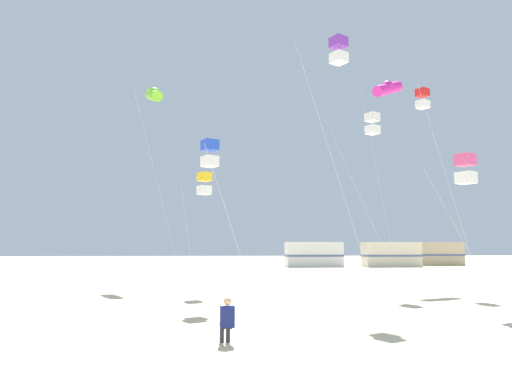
{
  "coord_description": "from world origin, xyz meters",
  "views": [
    {
      "loc": [
        -0.64,
        -7.05,
        2.44
      ],
      "look_at": [
        0.77,
        11.06,
        4.52
      ],
      "focal_mm": 32.74,
      "sensor_mm": 36.0,
      "label": 1
    }
  ],
  "objects_px": {
    "kite_flyer_standing": "(227,319)",
    "kite_tube_magenta": "(388,88)",
    "kite_tube_lime": "(154,95)",
    "rv_van_tan": "(435,254)",
    "kite_box_violet": "(339,51)",
    "kite_box_white": "(372,124)",
    "kite_box_gold": "(204,184)",
    "kite_box_blue": "(210,154)",
    "kite_box_rainbow": "(465,169)",
    "kite_box_scarlet": "(423,99)",
    "rv_van_cream": "(391,254)",
    "rv_van_white": "(314,254)"
  },
  "relations": [
    {
      "from": "rv_van_white",
      "to": "kite_box_white",
      "type": "bearing_deg",
      "value": -96.62
    },
    {
      "from": "kite_tube_lime",
      "to": "rv_van_cream",
      "type": "height_order",
      "value": "kite_tube_lime"
    },
    {
      "from": "kite_tube_magenta",
      "to": "kite_box_gold",
      "type": "bearing_deg",
      "value": -160.14
    },
    {
      "from": "kite_box_gold",
      "to": "kite_box_blue",
      "type": "xyz_separation_m",
      "value": [
        0.37,
        -4.49,
        0.7
      ]
    },
    {
      "from": "kite_tube_lime",
      "to": "rv_van_white",
      "type": "height_order",
      "value": "kite_tube_lime"
    },
    {
      "from": "kite_box_scarlet",
      "to": "kite_tube_magenta",
      "type": "distance_m",
      "value": 3.42
    },
    {
      "from": "kite_box_violet",
      "to": "rv_van_cream",
      "type": "xyz_separation_m",
      "value": [
        14.61,
        33.68,
        -9.35
      ]
    },
    {
      "from": "kite_tube_lime",
      "to": "kite_tube_magenta",
      "type": "distance_m",
      "value": 15.27
    },
    {
      "from": "kite_box_gold",
      "to": "rv_van_cream",
      "type": "bearing_deg",
      "value": 54.34
    },
    {
      "from": "kite_tube_lime",
      "to": "kite_box_white",
      "type": "bearing_deg",
      "value": -27.35
    },
    {
      "from": "kite_box_rainbow",
      "to": "kite_flyer_standing",
      "type": "bearing_deg",
      "value": -151.36
    },
    {
      "from": "kite_box_violet",
      "to": "rv_van_white",
      "type": "distance_m",
      "value": 35.86
    },
    {
      "from": "kite_box_scarlet",
      "to": "kite_box_white",
      "type": "xyz_separation_m",
      "value": [
        -3.49,
        -1.37,
        -1.91
      ]
    },
    {
      "from": "kite_box_gold",
      "to": "rv_van_tan",
      "type": "xyz_separation_m",
      "value": [
        27.09,
        31.58,
        -4.22
      ]
    },
    {
      "from": "kite_box_gold",
      "to": "rv_van_cream",
      "type": "distance_m",
      "value": 35.33
    },
    {
      "from": "kite_box_white",
      "to": "rv_van_tan",
      "type": "height_order",
      "value": "kite_box_white"
    },
    {
      "from": "kite_box_gold",
      "to": "rv_van_white",
      "type": "height_order",
      "value": "kite_box_gold"
    },
    {
      "from": "kite_tube_lime",
      "to": "rv_van_tan",
      "type": "relative_size",
      "value": 2.0
    },
    {
      "from": "kite_box_scarlet",
      "to": "kite_box_white",
      "type": "bearing_deg",
      "value": -158.49
    },
    {
      "from": "kite_box_blue",
      "to": "kite_box_white",
      "type": "relative_size",
      "value": 0.72
    },
    {
      "from": "kite_flyer_standing",
      "to": "kite_tube_magenta",
      "type": "distance_m",
      "value": 22.67
    },
    {
      "from": "kite_box_violet",
      "to": "kite_box_gold",
      "type": "bearing_deg",
      "value": 138.43
    },
    {
      "from": "kite_box_gold",
      "to": "rv_van_cream",
      "type": "xyz_separation_m",
      "value": [
        20.45,
        28.5,
        -4.22
      ]
    },
    {
      "from": "kite_box_rainbow",
      "to": "kite_tube_lime",
      "type": "bearing_deg",
      "value": 135.5
    },
    {
      "from": "kite_flyer_standing",
      "to": "rv_van_tan",
      "type": "bearing_deg",
      "value": -129.44
    },
    {
      "from": "kite_box_rainbow",
      "to": "kite_tube_magenta",
      "type": "bearing_deg",
      "value": 83.34
    },
    {
      "from": "kite_box_rainbow",
      "to": "kite_box_scarlet",
      "type": "distance_m",
      "value": 10.31
    },
    {
      "from": "kite_flyer_standing",
      "to": "kite_box_blue",
      "type": "distance_m",
      "value": 9.55
    },
    {
      "from": "kite_box_gold",
      "to": "kite_box_white",
      "type": "height_order",
      "value": "kite_box_white"
    },
    {
      "from": "kite_flyer_standing",
      "to": "kite_box_violet",
      "type": "height_order",
      "value": "kite_box_violet"
    },
    {
      "from": "rv_van_white",
      "to": "kite_tube_magenta",
      "type": "bearing_deg",
      "value": -91.71
    },
    {
      "from": "kite_box_gold",
      "to": "kite_box_blue",
      "type": "bearing_deg",
      "value": -85.26
    },
    {
      "from": "kite_box_scarlet",
      "to": "rv_van_cream",
      "type": "height_order",
      "value": "kite_box_scarlet"
    },
    {
      "from": "kite_flyer_standing",
      "to": "rv_van_cream",
      "type": "relative_size",
      "value": 0.18
    },
    {
      "from": "kite_flyer_standing",
      "to": "kite_box_white",
      "type": "distance_m",
      "value": 16.65
    },
    {
      "from": "kite_box_gold",
      "to": "rv_van_white",
      "type": "bearing_deg",
      "value": 68.25
    },
    {
      "from": "kite_tube_lime",
      "to": "rv_van_tan",
      "type": "distance_m",
      "value": 41.2
    },
    {
      "from": "kite_flyer_standing",
      "to": "kite_box_white",
      "type": "height_order",
      "value": "kite_box_white"
    },
    {
      "from": "kite_box_rainbow",
      "to": "kite_tube_lime",
      "type": "xyz_separation_m",
      "value": [
        -13.79,
        13.55,
        7.04
      ]
    },
    {
      "from": "kite_tube_lime",
      "to": "kite_box_blue",
      "type": "bearing_deg",
      "value": -69.86
    },
    {
      "from": "kite_box_blue",
      "to": "rv_van_cream",
      "type": "distance_m",
      "value": 38.93
    },
    {
      "from": "kite_box_violet",
      "to": "kite_box_white",
      "type": "height_order",
      "value": "kite_box_violet"
    },
    {
      "from": "kite_box_gold",
      "to": "kite_box_white",
      "type": "xyz_separation_m",
      "value": [
        8.96,
        -0.09,
        3.32
      ]
    },
    {
      "from": "kite_flyer_standing",
      "to": "kite_box_blue",
      "type": "relative_size",
      "value": 0.17
    },
    {
      "from": "kite_tube_magenta",
      "to": "kite_box_violet",
      "type": "distance_m",
      "value": 11.02
    },
    {
      "from": "kite_tube_magenta",
      "to": "kite_box_blue",
      "type": "distance_m",
      "value": 15.34
    },
    {
      "from": "kite_box_scarlet",
      "to": "rv_van_tan",
      "type": "relative_size",
      "value": 1.75
    },
    {
      "from": "rv_van_tan",
      "to": "kite_tube_lime",
      "type": "bearing_deg",
      "value": -138.19
    },
    {
      "from": "kite_flyer_standing",
      "to": "kite_tube_magenta",
      "type": "xyz_separation_m",
      "value": [
        10.46,
        16.27,
        11.82
      ]
    },
    {
      "from": "kite_box_gold",
      "to": "rv_van_tan",
      "type": "relative_size",
      "value": 0.95
    }
  ]
}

